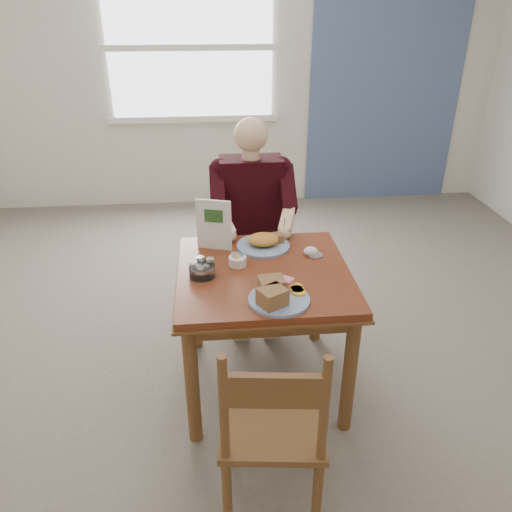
{
  "coord_description": "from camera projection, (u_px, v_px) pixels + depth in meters",
  "views": [
    {
      "loc": [
        -0.26,
        -2.27,
        2.02
      ],
      "look_at": [
        -0.04,
        0.0,
        0.84
      ],
      "focal_mm": 35.0,
      "sensor_mm": 36.0,
      "label": 1
    }
  ],
  "objects": [
    {
      "name": "shakers",
      "position": [
        206.0,
        265.0,
        2.57
      ],
      "size": [
        0.1,
        0.07,
        0.09
      ],
      "color": "white",
      "rests_on": "table"
    },
    {
      "name": "napkin",
      "position": [
        311.0,
        251.0,
        2.76
      ],
      "size": [
        0.08,
        0.07,
        0.05
      ],
      "primitive_type": "ellipsoid",
      "rotation": [
        0.0,
        0.0,
        -0.11
      ],
      "color": "white",
      "rests_on": "table"
    },
    {
      "name": "menu",
      "position": [
        214.0,
        225.0,
        2.78
      ],
      "size": [
        0.2,
        0.08,
        0.29
      ],
      "color": "white",
      "rests_on": "table"
    },
    {
      "name": "floor",
      "position": [
        263.0,
        381.0,
        2.96
      ],
      "size": [
        6.0,
        6.0,
        0.0
      ],
      "primitive_type": "plane",
      "color": "#61574F",
      "rests_on": "ground"
    },
    {
      "name": "diner",
      "position": [
        252.0,
        209.0,
        3.21
      ],
      "size": [
        0.53,
        0.56,
        1.39
      ],
      "color": "tan",
      "rests_on": "chair_far"
    },
    {
      "name": "metal_dish",
      "position": [
        315.0,
        255.0,
        2.76
      ],
      "size": [
        0.1,
        0.1,
        0.01
      ],
      "primitive_type": "cylinder",
      "rotation": [
        0.0,
        0.0,
        -0.27
      ],
      "color": "silver",
      "rests_on": "table"
    },
    {
      "name": "window",
      "position": [
        190.0,
        47.0,
        4.82
      ],
      "size": [
        1.72,
        0.04,
        1.42
      ],
      "color": "white",
      "rests_on": "wall_back"
    },
    {
      "name": "creamer",
      "position": [
        202.0,
        271.0,
        2.55
      ],
      "size": [
        0.17,
        0.17,
        0.06
      ],
      "color": "white",
      "rests_on": "table"
    },
    {
      "name": "lemon_wedge",
      "position": [
        262.0,
        302.0,
        2.32
      ],
      "size": [
        0.06,
        0.04,
        0.03
      ],
      "primitive_type": "ellipsoid",
      "rotation": [
        0.0,
        0.0,
        -0.0
      ],
      "color": "gold",
      "rests_on": "table"
    },
    {
      "name": "accent_panel",
      "position": [
        388.0,
        67.0,
        5.09
      ],
      "size": [
        1.6,
        0.02,
        2.8
      ],
      "primitive_type": "cube",
      "color": "#4C618D",
      "rests_on": "ground"
    },
    {
      "name": "wall_back",
      "position": [
        232.0,
        69.0,
        4.97
      ],
      "size": [
        5.5,
        0.0,
        5.5
      ],
      "primitive_type": "plane",
      "rotation": [
        1.57,
        0.0,
        0.0
      ],
      "color": "silver",
      "rests_on": "ground"
    },
    {
      "name": "chair_far",
      "position": [
        251.0,
        249.0,
        3.45
      ],
      "size": [
        0.42,
        0.42,
        0.95
      ],
      "color": "brown",
      "rests_on": "ground"
    },
    {
      "name": "caddy",
      "position": [
        238.0,
        261.0,
        2.66
      ],
      "size": [
        0.1,
        0.1,
        0.07
      ],
      "color": "white",
      "rests_on": "table"
    },
    {
      "name": "table",
      "position": [
        264.0,
        289.0,
        2.67
      ],
      "size": [
        0.92,
        0.92,
        0.75
      ],
      "color": "maroon",
      "rests_on": "ground"
    },
    {
      "name": "far_plate",
      "position": [
        264.0,
        242.0,
        2.85
      ],
      "size": [
        0.35,
        0.35,
        0.08
      ],
      "color": "white",
      "rests_on": "table"
    },
    {
      "name": "near_plate",
      "position": [
        276.0,
        294.0,
        2.34
      ],
      "size": [
        0.38,
        0.38,
        0.1
      ],
      "color": "white",
      "rests_on": "table"
    },
    {
      "name": "chair_near",
      "position": [
        273.0,
        429.0,
        2.01
      ],
      "size": [
        0.47,
        0.47,
        0.95
      ],
      "color": "brown",
      "rests_on": "ground"
    }
  ]
}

